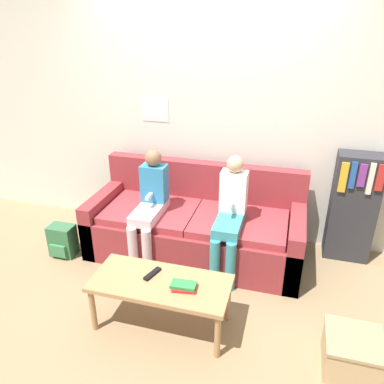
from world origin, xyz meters
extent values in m
plane|color=#937A56|center=(0.00, 0.00, 0.00)|extent=(10.00, 10.00, 0.00)
cube|color=silver|center=(0.00, 1.07, 1.30)|extent=(8.00, 0.06, 2.60)
cube|color=silver|center=(-0.57, 1.04, 1.32)|extent=(0.29, 0.00, 0.24)
cube|color=maroon|center=(0.00, 0.51, 0.20)|extent=(2.08, 0.86, 0.41)
cube|color=maroon|center=(0.00, 0.87, 0.64)|extent=(2.08, 0.14, 0.45)
cube|color=maroon|center=(-0.97, 0.51, 0.28)|extent=(0.14, 0.86, 0.57)
cube|color=maroon|center=(0.97, 0.51, 0.28)|extent=(0.14, 0.86, 0.57)
cube|color=#A1343A|center=(-0.45, 0.48, 0.44)|extent=(0.88, 0.70, 0.07)
cube|color=#A1343A|center=(0.45, 0.48, 0.44)|extent=(0.88, 0.70, 0.07)
cube|color=#AD7F51|center=(0.01, -0.50, 0.39)|extent=(1.04, 0.46, 0.04)
cylinder|color=#AD7F51|center=(-0.47, -0.69, 0.19)|extent=(0.04, 0.04, 0.37)
cylinder|color=#AD7F51|center=(0.50, -0.69, 0.19)|extent=(0.04, 0.04, 0.37)
cylinder|color=#AD7F51|center=(-0.47, -0.31, 0.19)|extent=(0.04, 0.04, 0.37)
cylinder|color=#AD7F51|center=(0.50, -0.31, 0.19)|extent=(0.04, 0.04, 0.37)
cylinder|color=silver|center=(-0.47, 0.05, 0.24)|extent=(0.09, 0.09, 0.48)
cylinder|color=silver|center=(-0.33, 0.05, 0.24)|extent=(0.09, 0.09, 0.48)
cube|color=silver|center=(-0.40, 0.33, 0.52)|extent=(0.23, 0.53, 0.09)
cube|color=teal|center=(-0.40, 0.48, 0.75)|extent=(0.24, 0.16, 0.36)
sphere|color=#8C6647|center=(-0.40, 0.48, 1.01)|extent=(0.16, 0.16, 0.16)
cube|color=white|center=(-0.40, 0.33, 0.68)|extent=(0.03, 0.12, 0.03)
cylinder|color=teal|center=(0.31, 0.05, 0.24)|extent=(0.09, 0.09, 0.48)
cylinder|color=teal|center=(0.45, 0.05, 0.24)|extent=(0.09, 0.09, 0.48)
cube|color=teal|center=(0.38, 0.33, 0.52)|extent=(0.23, 0.53, 0.09)
cube|color=white|center=(0.38, 0.48, 0.76)|extent=(0.24, 0.16, 0.38)
sphere|color=tan|center=(0.38, 0.48, 1.02)|extent=(0.15, 0.15, 0.15)
cube|color=white|center=(0.38, 0.33, 0.68)|extent=(0.03, 0.12, 0.03)
cube|color=black|center=(-0.07, -0.45, 0.42)|extent=(0.09, 0.17, 0.02)
cube|color=red|center=(0.21, -0.53, 0.42)|extent=(0.19, 0.14, 0.02)
cube|color=#2D8442|center=(0.20, -0.53, 0.44)|extent=(0.19, 0.11, 0.02)
cube|color=#2D2D33|center=(1.47, 0.90, 0.54)|extent=(0.42, 0.25, 1.08)
cube|color=gold|center=(1.32, 0.76, 0.89)|extent=(0.07, 0.02, 0.28)
cube|color=#23519E|center=(1.39, 0.76, 0.92)|extent=(0.05, 0.02, 0.25)
cube|color=#7A3389|center=(1.47, 0.76, 0.93)|extent=(0.06, 0.02, 0.21)
cube|color=silver|center=(1.55, 0.76, 0.90)|extent=(0.05, 0.02, 0.30)
cube|color=red|center=(1.62, 0.76, 0.92)|extent=(0.06, 0.02, 0.25)
cube|color=tan|center=(1.39, -0.54, 0.12)|extent=(0.36, 0.35, 0.25)
cube|color=tan|center=(1.39, -0.54, 0.26)|extent=(0.38, 0.37, 0.02)
cube|color=#336B42|center=(-1.27, 0.14, 0.16)|extent=(0.25, 0.17, 0.32)
cube|color=#3D804F|center=(-1.27, 0.03, 0.10)|extent=(0.17, 0.03, 0.13)
camera|label=1|loc=(0.85, -2.60, 2.19)|focal=35.00mm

